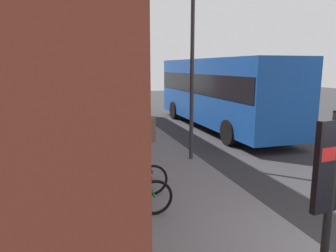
{
  "coord_description": "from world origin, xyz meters",
  "views": [
    {
      "loc": [
        -3.17,
        3.77,
        3.01
      ],
      "look_at": [
        3.67,
        1.79,
        1.69
      ],
      "focal_mm": 34.57,
      "sensor_mm": 36.0,
      "label": 1
    }
  ],
  "objects_px": {
    "bicycle_end_of_row": "(129,199)",
    "pedestrian_crossing_street": "(113,120)",
    "city_bus": "(219,89)",
    "bicycle_beside_lamp": "(111,149)",
    "bicycle_mid_rack": "(130,181)",
    "street_lamp": "(192,53)",
    "bicycle_under_window": "(118,157)",
    "pedestrian_near_bus": "(146,135)",
    "bicycle_far_end": "(118,167)",
    "transit_info_sign": "(331,178)"
  },
  "relations": [
    {
      "from": "bicycle_end_of_row",
      "to": "pedestrian_crossing_street",
      "type": "xyz_separation_m",
      "value": [
        5.49,
        -0.37,
        0.64
      ]
    },
    {
      "from": "bicycle_mid_rack",
      "to": "bicycle_far_end",
      "type": "distance_m",
      "value": 1.06
    },
    {
      "from": "bicycle_under_window",
      "to": "pedestrian_crossing_street",
      "type": "bearing_deg",
      "value": -4.25
    },
    {
      "from": "bicycle_beside_lamp",
      "to": "pedestrian_near_bus",
      "type": "relative_size",
      "value": 0.96
    },
    {
      "from": "bicycle_end_of_row",
      "to": "bicycle_under_window",
      "type": "height_order",
      "value": "same"
    },
    {
      "from": "bicycle_mid_rack",
      "to": "bicycle_under_window",
      "type": "height_order",
      "value": "same"
    },
    {
      "from": "bicycle_end_of_row",
      "to": "pedestrian_near_bus",
      "type": "relative_size",
      "value": 0.99
    },
    {
      "from": "transit_info_sign",
      "to": "city_bus",
      "type": "relative_size",
      "value": 0.23
    },
    {
      "from": "bicycle_far_end",
      "to": "pedestrian_near_bus",
      "type": "relative_size",
      "value": 0.97
    },
    {
      "from": "bicycle_beside_lamp",
      "to": "pedestrian_near_bus",
      "type": "height_order",
      "value": "pedestrian_near_bus"
    },
    {
      "from": "bicycle_far_end",
      "to": "street_lamp",
      "type": "distance_m",
      "value": 4.11
    },
    {
      "from": "city_bus",
      "to": "pedestrian_near_bus",
      "type": "xyz_separation_m",
      "value": [
        -6.21,
        5.0,
        -0.7
      ]
    },
    {
      "from": "bicycle_mid_rack",
      "to": "bicycle_far_end",
      "type": "relative_size",
      "value": 1.02
    },
    {
      "from": "bicycle_far_end",
      "to": "transit_info_sign",
      "type": "bearing_deg",
      "value": -158.97
    },
    {
      "from": "pedestrian_crossing_street",
      "to": "street_lamp",
      "type": "distance_m",
      "value": 3.71
    },
    {
      "from": "bicycle_mid_rack",
      "to": "transit_info_sign",
      "type": "xyz_separation_m",
      "value": [
        -3.84,
        -1.76,
        1.21
      ]
    },
    {
      "from": "bicycle_mid_rack",
      "to": "pedestrian_near_bus",
      "type": "xyz_separation_m",
      "value": [
        1.44,
        -0.69,
        0.7
      ]
    },
    {
      "from": "transit_info_sign",
      "to": "pedestrian_crossing_street",
      "type": "xyz_separation_m",
      "value": [
        8.39,
        1.57,
        -0.57
      ]
    },
    {
      "from": "bicycle_mid_rack",
      "to": "street_lamp",
      "type": "xyz_separation_m",
      "value": [
        2.58,
        -2.39,
        2.88
      ]
    },
    {
      "from": "bicycle_end_of_row",
      "to": "bicycle_beside_lamp",
      "type": "distance_m",
      "value": 3.95
    },
    {
      "from": "city_bus",
      "to": "pedestrian_crossing_street",
      "type": "height_order",
      "value": "city_bus"
    },
    {
      "from": "bicycle_beside_lamp",
      "to": "street_lamp",
      "type": "relative_size",
      "value": 0.31
    },
    {
      "from": "bicycle_beside_lamp",
      "to": "street_lamp",
      "type": "distance_m",
      "value": 3.83
    },
    {
      "from": "city_bus",
      "to": "pedestrian_crossing_street",
      "type": "relative_size",
      "value": 6.27
    },
    {
      "from": "bicycle_mid_rack",
      "to": "pedestrian_crossing_street",
      "type": "relative_size",
      "value": 1.05
    },
    {
      "from": "bicycle_beside_lamp",
      "to": "city_bus",
      "type": "relative_size",
      "value": 0.16
    },
    {
      "from": "bicycle_under_window",
      "to": "street_lamp",
      "type": "relative_size",
      "value": 0.32
    },
    {
      "from": "transit_info_sign",
      "to": "bicycle_far_end",
      "type": "bearing_deg",
      "value": 21.03
    },
    {
      "from": "bicycle_under_window",
      "to": "transit_info_sign",
      "type": "relative_size",
      "value": 0.74
    },
    {
      "from": "bicycle_under_window",
      "to": "bicycle_beside_lamp",
      "type": "height_order",
      "value": "same"
    },
    {
      "from": "bicycle_under_window",
      "to": "street_lamp",
      "type": "bearing_deg",
      "value": -76.92
    },
    {
      "from": "bicycle_mid_rack",
      "to": "bicycle_beside_lamp",
      "type": "relative_size",
      "value": 1.02
    },
    {
      "from": "bicycle_under_window",
      "to": "pedestrian_near_bus",
      "type": "height_order",
      "value": "pedestrian_near_bus"
    },
    {
      "from": "bicycle_end_of_row",
      "to": "bicycle_mid_rack",
      "type": "bearing_deg",
      "value": -10.98
    },
    {
      "from": "bicycle_beside_lamp",
      "to": "bicycle_end_of_row",
      "type": "bearing_deg",
      "value": 178.71
    },
    {
      "from": "transit_info_sign",
      "to": "street_lamp",
      "type": "bearing_deg",
      "value": -5.57
    },
    {
      "from": "bicycle_end_of_row",
      "to": "bicycle_under_window",
      "type": "xyz_separation_m",
      "value": [
        2.97,
        -0.19,
        0.0
      ]
    },
    {
      "from": "bicycle_end_of_row",
      "to": "street_lamp",
      "type": "bearing_deg",
      "value": -36.13
    },
    {
      "from": "bicycle_under_window",
      "to": "bicycle_far_end",
      "type": "bearing_deg",
      "value": 172.84
    },
    {
      "from": "bicycle_mid_rack",
      "to": "street_lamp",
      "type": "relative_size",
      "value": 0.32
    },
    {
      "from": "bicycle_far_end",
      "to": "pedestrian_crossing_street",
      "type": "relative_size",
      "value": 1.03
    },
    {
      "from": "pedestrian_near_bus",
      "to": "city_bus",
      "type": "bearing_deg",
      "value": -38.83
    },
    {
      "from": "pedestrian_near_bus",
      "to": "pedestrian_crossing_street",
      "type": "distance_m",
      "value": 3.15
    },
    {
      "from": "street_lamp",
      "to": "bicycle_mid_rack",
      "type": "bearing_deg",
      "value": 137.2
    },
    {
      "from": "bicycle_under_window",
      "to": "pedestrian_near_bus",
      "type": "xyz_separation_m",
      "value": [
        -0.59,
        -0.69,
        0.7
      ]
    },
    {
      "from": "bicycle_mid_rack",
      "to": "bicycle_beside_lamp",
      "type": "xyz_separation_m",
      "value": [
        3.0,
        0.09,
        0.0
      ]
    },
    {
      "from": "bicycle_far_end",
      "to": "pedestrian_near_bus",
      "type": "height_order",
      "value": "pedestrian_near_bus"
    },
    {
      "from": "bicycle_beside_lamp",
      "to": "transit_info_sign",
      "type": "bearing_deg",
      "value": -164.8
    },
    {
      "from": "bicycle_far_end",
      "to": "city_bus",
      "type": "relative_size",
      "value": 0.16
    },
    {
      "from": "bicycle_end_of_row",
      "to": "bicycle_far_end",
      "type": "distance_m",
      "value": 2.0
    }
  ]
}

